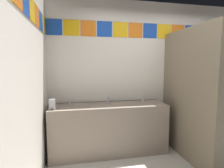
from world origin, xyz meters
TOP-DOWN VIEW (x-y plane):
  - wall_back at (-0.00, 1.53)m, footprint 3.72×0.09m
  - wall_side at (-1.90, 0.00)m, footprint 0.09×2.98m
  - vanity_counter at (-0.84, 1.21)m, footprint 1.95×0.57m
  - faucet_left at (-1.49, 1.30)m, footprint 0.04×0.10m
  - faucet_center at (-0.84, 1.30)m, footprint 0.04×0.10m
  - faucet_right at (-0.19, 1.30)m, footprint 0.04×0.10m
  - soap_dispenser at (-1.73, 1.04)m, footprint 0.09×0.09m
  - stall_divider at (0.50, 0.55)m, footprint 0.92×1.37m
  - toilet at (0.85, 1.04)m, footprint 0.39×0.49m

SIDE VIEW (x-z plane):
  - toilet at x=0.85m, z-range -0.07..0.67m
  - vanity_counter at x=-0.84m, z-range 0.01..0.86m
  - faucet_left at x=-1.49m, z-range 0.82..0.96m
  - faucet_center at x=-0.84m, z-range 0.82..0.96m
  - faucet_right at x=-0.19m, z-range 0.82..0.96m
  - soap_dispenser at x=-1.73m, z-range 0.84..1.00m
  - stall_divider at x=0.50m, z-range 0.00..2.08m
  - wall_back at x=0.00m, z-range 0.01..2.67m
  - wall_side at x=-1.90m, z-range 0.01..2.67m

